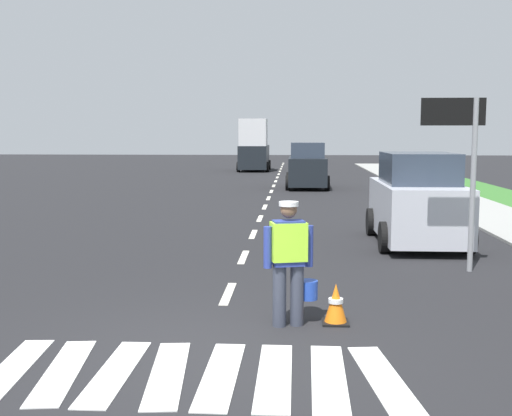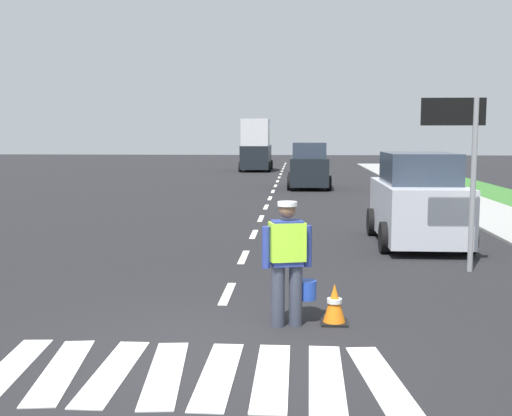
{
  "view_description": "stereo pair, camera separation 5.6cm",
  "coord_description": "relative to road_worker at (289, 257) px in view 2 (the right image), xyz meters",
  "views": [
    {
      "loc": [
        1.06,
        -7.09,
        2.55
      ],
      "look_at": [
        0.29,
        5.15,
        1.1
      ],
      "focal_mm": 44.15,
      "sensor_mm": 36.0,
      "label": 1
    },
    {
      "loc": [
        1.12,
        -7.09,
        2.55
      ],
      "look_at": [
        0.29,
        5.15,
        1.1
      ],
      "focal_mm": 44.15,
      "sensor_mm": 36.0,
      "label": 2
    }
  ],
  "objects": [
    {
      "name": "lane_direction_sign",
      "position": [
        3.08,
        3.56,
        1.48
      ],
      "size": [
        1.16,
        0.11,
        3.2
      ],
      "color": "gray",
      "rests_on": "ground"
    },
    {
      "name": "crosswalk_stripes",
      "position": [
        -1.0,
        -1.79,
        -0.92
      ],
      "size": [
        4.56,
        1.93,
        0.01
      ],
      "color": "white",
      "rests_on": "ground"
    },
    {
      "name": "traffic_cone_near",
      "position": [
        0.62,
        0.12,
        -0.66
      ],
      "size": [
        0.36,
        0.36,
        0.55
      ],
      "color": "black",
      "rests_on": "ground"
    },
    {
      "name": "car_outgoing_far",
      "position": [
        0.61,
        21.4,
        0.06
      ],
      "size": [
        1.99,
        3.83,
        2.14
      ],
      "color": "black",
      "rests_on": "ground"
    },
    {
      "name": "lane_center_line",
      "position": [
        -1.0,
        24.1,
        -0.93
      ],
      "size": [
        0.14,
        46.4,
        0.01
      ],
      "color": "silver",
      "rests_on": "ground"
    },
    {
      "name": "road_worker",
      "position": [
        0.0,
        0.0,
        0.0
      ],
      "size": [
        0.72,
        0.49,
        1.67
      ],
      "color": "#383D4C",
      "rests_on": "ground"
    },
    {
      "name": "car_parked_curbside",
      "position": [
        2.88,
        6.47,
        0.05
      ],
      "size": [
        1.99,
        3.9,
        2.12
      ],
      "color": "silver",
      "rests_on": "ground"
    },
    {
      "name": "delivery_truck",
      "position": [
        -2.8,
        35.1,
        0.68
      ],
      "size": [
        2.16,
        4.6,
        3.54
      ],
      "color": "black",
      "rests_on": "ground"
    },
    {
      "name": "ground_plane",
      "position": [
        -1.0,
        19.9,
        -0.93
      ],
      "size": [
        96.0,
        96.0,
        0.0
      ],
      "primitive_type": "plane",
      "color": "black"
    }
  ]
}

